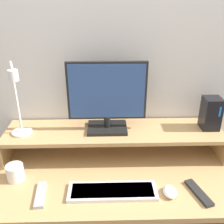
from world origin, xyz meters
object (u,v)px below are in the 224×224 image
object	(u,v)px
mouse	(170,192)
remote_secondary	(199,193)
remote_control	(41,195)
router_dock	(211,113)
keyboard	(113,191)
mug	(15,172)
monitor	(107,97)
desk_lamp	(18,106)

from	to	relation	value
mouse	remote_secondary	world-z (taller)	mouse
remote_control	remote_secondary	bearing A→B (deg)	-0.64
router_dock	keyboard	xyz separation A→B (m)	(-0.56, -0.35, -0.24)
remote_control	mug	size ratio (longest dim) A/B	1.98
monitor	mouse	bearing A→B (deg)	-51.26
remote_secondary	remote_control	bearing A→B (deg)	179.36
desk_lamp	mug	distance (m)	0.34
router_dock	mouse	world-z (taller)	router_dock
monitor	router_dock	xyz separation A→B (m)	(0.59, -0.00, -0.11)
monitor	mug	xyz separation A→B (m)	(-0.47, -0.23, -0.31)
mouse	remote_control	size ratio (longest dim) A/B	0.53
desk_lamp	keyboard	bearing A→B (deg)	-28.94
desk_lamp	keyboard	size ratio (longest dim) A/B	0.96
monitor	remote_secondary	size ratio (longest dim) A/B	2.29
mug	router_dock	bearing A→B (deg)	12.29
desk_lamp	mug	xyz separation A→B (m)	(-0.02, -0.15, -0.30)
mouse	mug	size ratio (longest dim) A/B	1.04
monitor	keyboard	xyz separation A→B (m)	(0.02, -0.35, -0.35)
mug	remote_secondary	bearing A→B (deg)	-8.44
router_dock	mouse	xyz separation A→B (m)	(-0.29, -0.36, -0.23)
remote_secondary	keyboard	bearing A→B (deg)	177.35
mouse	remote_control	distance (m)	0.61
mug	remote_control	bearing A→B (deg)	-39.60
desk_lamp	remote_control	xyz separation A→B (m)	(0.14, -0.27, -0.34)
desk_lamp	mug	world-z (taller)	desk_lamp
router_dock	remote_secondary	size ratio (longest dim) A/B	0.99
mouse	mug	distance (m)	0.78
remote_control	mug	xyz separation A→B (m)	(-0.15, 0.13, 0.03)
keyboard	remote_control	xyz separation A→B (m)	(-0.34, -0.01, -0.00)
monitor	router_dock	bearing A→B (deg)	-0.08
desk_lamp	router_dock	world-z (taller)	desk_lamp
router_dock	mouse	size ratio (longest dim) A/B	2.04
monitor	remote_control	size ratio (longest dim) A/B	2.48
router_dock	monitor	bearing A→B (deg)	179.92
keyboard	remote_secondary	size ratio (longest dim) A/B	2.27
monitor	mug	size ratio (longest dim) A/B	4.92
keyboard	remote_secondary	xyz separation A→B (m)	(0.41, -0.02, -0.00)
desk_lamp	mug	bearing A→B (deg)	-96.10
monitor	desk_lamp	world-z (taller)	desk_lamp
router_dock	mouse	distance (m)	0.52
keyboard	mouse	size ratio (longest dim) A/B	4.66
monitor	mouse	world-z (taller)	monitor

